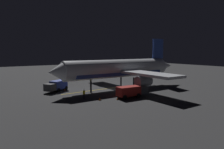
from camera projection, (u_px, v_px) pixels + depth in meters
name	position (u px, v px, depth m)	size (l,w,h in m)	color
ground_plane	(119.00, 89.00, 47.90)	(180.00, 180.00, 0.20)	#323233
apron_guide_stripe	(100.00, 89.00, 47.22)	(0.24, 19.09, 0.01)	gold
airliner	(121.00, 69.00, 47.69)	(30.81, 34.12, 11.91)	white
baggage_truck	(57.00, 86.00, 44.92)	(4.58, 5.78, 2.31)	navy
catering_truck	(131.00, 91.00, 38.94)	(2.54, 6.33, 2.17)	maroon
ground_crew_worker	(84.00, 94.00, 37.79)	(0.40, 0.40, 1.74)	black
traffic_cone_near_left	(100.00, 99.00, 36.58)	(0.50, 0.50, 0.55)	#EA590F
traffic_cone_near_right	(119.00, 96.00, 38.81)	(0.50, 0.50, 0.55)	#EA590F
traffic_cone_under_wing	(118.00, 98.00, 37.10)	(0.50, 0.50, 0.55)	#EA590F
traffic_cone_far	(65.00, 89.00, 46.11)	(0.50, 0.50, 0.55)	#EA590F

